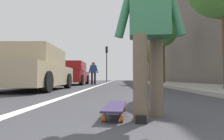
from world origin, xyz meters
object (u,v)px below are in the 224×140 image
Objects in this scene: parked_car_near at (34,70)px; traffic_light at (107,58)px; parked_car_mid at (72,74)px; street_tree_far at (150,52)px; skateboard at (115,107)px; skater_person at (149,26)px; pedestrian_distant at (93,72)px; street_tree_mid at (163,33)px.

traffic_light reaches higher than parked_car_near.
parked_car_mid is (6.07, 0.17, 0.02)m from parked_car_near.
street_tree_far is at bearing -24.05° from parked_car_near.
skater_person is at bearing -113.29° from skateboard.
parked_car_mid is 2.77× the size of pedestrian_distant.
skater_person is at bearing 170.94° from street_tree_far.
parked_car_near is at bearing 155.95° from street_tree_far.
street_tree_far is (18.47, -3.31, 3.15)m from skateboard.
traffic_light is at bearing -4.45° from parked_car_near.
street_tree_mid is at bearing 180.00° from street_tree_far.
parked_car_mid is at bearing 141.06° from street_tree_far.
street_tree_far is (14.02, -6.25, 2.54)m from parked_car_near.
skateboard is 0.20× the size of street_tree_far.
parked_car_mid is (10.67, 3.45, -0.21)m from skater_person.
parked_car_mid is at bearing 105.07° from street_tree_mid.
skater_person is at bearing -144.47° from parked_car_near.
skateboard is at bearing 169.83° from street_tree_far.
street_tree_mid reaches higher than parked_car_mid.
parked_car_near is 0.93× the size of traffic_light.
parked_car_mid is 11.99m from traffic_light.
traffic_light is (17.72, -1.38, 2.39)m from parked_car_near.
skateboard is 0.19× the size of traffic_light.
street_tree_mid reaches higher than skateboard.
street_tree_far is at bearing -9.06° from skater_person.
street_tree_far is 9.19m from pedestrian_distant.
skater_person is 1.05× the size of pedestrian_distant.
street_tree_mid is at bearing -74.93° from parked_car_mid.
parked_car_mid is 1.00× the size of street_tree_far.
parked_car_mid is (10.52, 3.11, 0.63)m from skateboard.
skateboard is 13.22m from street_tree_mid.
traffic_light is 1.04× the size of street_tree_far.
pedestrian_distant is (11.32, 2.10, -0.05)m from skater_person.
street_tree_mid is at bearing -13.46° from skater_person.
skateboard is 5.37m from parked_car_near.
street_tree_far reaches higher than skater_person.
pedestrian_distant is at bearing -64.20° from parked_car_mid.
skater_person is 5.66m from parked_car_near.
parked_car_near is at bearing 141.27° from street_tree_mid.
skater_person is at bearing 166.54° from street_tree_mid.
parked_car_mid is 0.96× the size of traffic_light.
pedestrian_distant is at bearing 178.98° from traffic_light.
street_tree_mid is 3.14× the size of pedestrian_distant.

